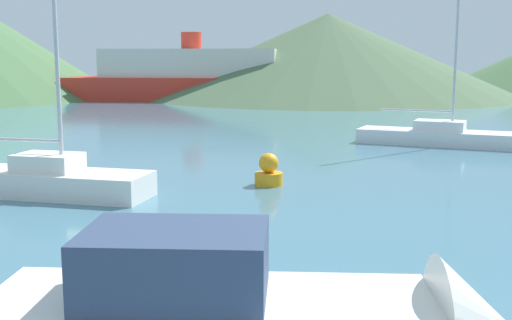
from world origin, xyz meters
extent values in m
cube|color=#334260|center=(-1.46, 4.54, 1.32)|extent=(2.55, 1.91, 0.93)
cube|color=white|center=(-6.41, 14.92, 0.37)|extent=(6.36, 3.28, 0.73)
cube|color=white|center=(-6.41, 14.92, 0.99)|extent=(2.09, 1.68, 0.51)
cylinder|color=#BCBCC1|center=(-7.30, 15.15, 1.63)|extent=(2.68, 0.78, 0.10)
cube|color=white|center=(8.35, 25.87, 0.34)|extent=(7.60, 4.84, 0.67)
cube|color=white|center=(8.35, 25.87, 0.91)|extent=(2.60, 2.16, 0.47)
cylinder|color=#BCBCC1|center=(8.86, 25.64, 5.56)|extent=(0.12, 0.12, 9.78)
cylinder|color=#BCBCC1|center=(7.33, 26.33, 1.57)|extent=(3.10, 1.47, 0.10)
cube|color=red|center=(-6.15, 59.06, 1.09)|extent=(24.43, 10.56, 2.18)
cube|color=silver|center=(-6.15, 59.06, 3.51)|extent=(17.23, 8.58, 2.67)
cylinder|color=red|center=(-6.15, 59.06, 5.64)|extent=(1.98, 1.98, 1.60)
cylinder|color=orange|center=(0.12, 16.42, 0.20)|extent=(0.90, 0.90, 0.40)
sphere|color=orange|center=(0.12, 16.42, 0.72)|extent=(0.63, 0.63, 0.63)
cone|color=#4C6647|center=(7.67, 64.38, 4.29)|extent=(39.26, 39.26, 8.58)
camera|label=1|loc=(-0.45, -3.70, 4.03)|focal=45.00mm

